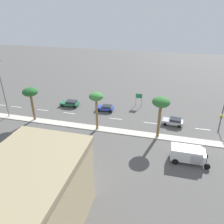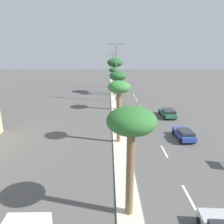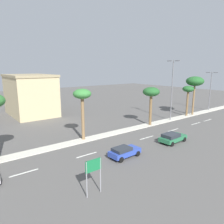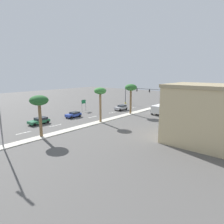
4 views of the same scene
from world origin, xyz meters
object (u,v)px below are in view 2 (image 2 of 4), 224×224
at_px(palm_tree_rear, 114,72).
at_px(street_lamp_inboard, 113,68).
at_px(sedan_green_left, 168,113).
at_px(palm_tree_far, 118,78).
at_px(palm_tree_left, 119,91).
at_px(sedan_blue_near, 184,134).
at_px(street_lamp_mid, 116,69).
at_px(palm_tree_right, 115,63).
at_px(palm_tree_inboard, 131,126).

bearing_deg(palm_tree_rear, street_lamp_inboard, 90.92).
bearing_deg(sedan_green_left, palm_tree_far, 151.94).
bearing_deg(palm_tree_left, street_lamp_inboard, 89.99).
height_order(palm_tree_far, sedan_blue_near, palm_tree_far).
distance_m(palm_tree_rear, street_lamp_inboard, 9.65).
bearing_deg(street_lamp_mid, palm_tree_rear, 91.88).
bearing_deg(palm_tree_far, street_lamp_inboard, 91.23).
distance_m(palm_tree_far, sedan_blue_near, 16.01).
bearing_deg(palm_tree_left, street_lamp_mid, 88.98).
height_order(street_lamp_mid, street_lamp_inboard, street_lamp_mid).
bearing_deg(palm_tree_left, palm_tree_right, 89.20).
distance_m(palm_tree_inboard, palm_tree_right, 39.06).
height_order(palm_tree_rear, sedan_green_left, palm_tree_rear).
relative_size(palm_tree_inboard, palm_tree_far, 1.10).
height_order(palm_tree_left, palm_tree_far, palm_tree_left).
height_order(palm_tree_inboard, palm_tree_rear, palm_tree_inboard).
height_order(palm_tree_far, palm_tree_rear, palm_tree_far).
bearing_deg(palm_tree_inboard, sedan_blue_near, 56.31).
bearing_deg(sedan_blue_near, palm_tree_left, -174.97).
distance_m(palm_tree_right, street_lamp_mid, 7.89).
xyz_separation_m(palm_tree_right, sedan_blue_near, (7.84, -26.98, -6.66)).
bearing_deg(palm_tree_left, palm_tree_far, 88.04).
bearing_deg(sedan_blue_near, sedan_green_left, 87.72).
relative_size(sedan_green_left, sedan_blue_near, 1.11).
xyz_separation_m(palm_tree_inboard, palm_tree_rear, (-0.02, 37.09, -0.92)).
relative_size(palm_tree_inboard, street_lamp_inboard, 0.82).
xyz_separation_m(palm_tree_rear, sedan_green_left, (8.41, -16.33, -4.85)).
xyz_separation_m(palm_tree_inboard, palm_tree_left, (-0.18, 11.34, -0.18)).
bearing_deg(street_lamp_inboard, palm_tree_far, -88.77).
distance_m(palm_tree_far, sedan_green_left, 10.54).
bearing_deg(palm_tree_rear, palm_tree_left, -90.35).
bearing_deg(palm_tree_far, palm_tree_left, -91.96).
bearing_deg(street_lamp_mid, street_lamp_inboard, 91.28).
xyz_separation_m(street_lamp_mid, sedan_green_left, (8.22, -10.42, -6.10)).
relative_size(street_lamp_mid, sedan_green_left, 2.71).
relative_size(palm_tree_rear, street_lamp_inboard, 0.70).
xyz_separation_m(palm_tree_left, palm_tree_rear, (0.16, 25.75, -0.75)).
bearing_deg(street_lamp_mid, palm_tree_left, -91.02).
xyz_separation_m(palm_tree_rear, street_lamp_inboard, (-0.15, 9.65, 0.01)).
bearing_deg(palm_tree_inboard, palm_tree_right, 89.70).
xyz_separation_m(palm_tree_inboard, palm_tree_far, (0.29, 25.08, -0.61)).
relative_size(palm_tree_left, street_lamp_mid, 0.63).
height_order(palm_tree_right, sedan_blue_near, palm_tree_right).
bearing_deg(street_lamp_inboard, sedan_blue_near, -76.66).
bearing_deg(palm_tree_right, street_lamp_mid, -90.27).
bearing_deg(palm_tree_inboard, street_lamp_mid, 89.69).
bearing_deg(palm_tree_left, sedan_blue_near, 5.03).
distance_m(palm_tree_inboard, palm_tree_rear, 37.10).
relative_size(palm_tree_right, street_lamp_mid, 0.72).
bearing_deg(sedan_blue_near, street_lamp_mid, 112.40).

